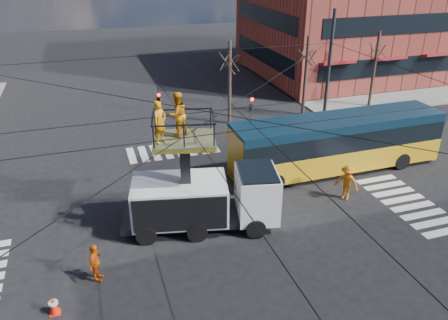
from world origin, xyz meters
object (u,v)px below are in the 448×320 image
(city_bus, at_px, (337,142))
(flagger, at_px, (347,182))
(worker_ground, at_px, (95,263))
(traffic_cone, at_px, (54,305))
(utility_truck, at_px, (204,186))

(city_bus, xyz_separation_m, flagger, (-1.21, -3.11, -0.78))
(worker_ground, bearing_deg, traffic_cone, 151.63)
(city_bus, relative_size, flagger, 6.56)
(utility_truck, bearing_deg, flagger, 12.78)
(city_bus, height_order, flagger, city_bus)
(utility_truck, relative_size, traffic_cone, 10.07)
(utility_truck, bearing_deg, worker_ground, -142.87)
(worker_ground, bearing_deg, city_bus, -47.02)
(traffic_cone, bearing_deg, utility_truck, 29.16)
(city_bus, xyz_separation_m, worker_ground, (-13.72, -5.51, -0.91))
(city_bus, distance_m, worker_ground, 14.81)
(utility_truck, relative_size, worker_ground, 4.48)
(utility_truck, distance_m, worker_ground, 5.63)
(flagger, bearing_deg, traffic_cone, -117.49)
(worker_ground, xyz_separation_m, flagger, (12.50, 2.40, 0.13))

